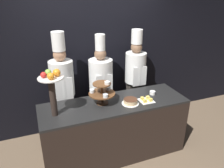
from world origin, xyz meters
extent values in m
plane|color=brown|center=(0.00, 0.00, 0.00)|extent=(14.00, 14.00, 0.00)
cube|color=black|center=(0.00, 1.33, 1.40)|extent=(10.00, 0.06, 2.80)
cube|color=black|center=(0.00, 0.34, 0.43)|extent=(2.12, 0.68, 0.87)
cube|color=black|center=(0.00, 0.34, 0.88)|extent=(2.12, 0.68, 0.03)
cylinder|color=brown|center=(-0.17, 0.39, 0.91)|extent=(0.17, 0.17, 0.02)
cylinder|color=brown|center=(-0.17, 0.39, 1.05)|extent=(0.04, 0.04, 0.31)
cylinder|color=brown|center=(-0.17, 0.39, 1.05)|extent=(0.37, 0.37, 0.02)
cylinder|color=brown|center=(-0.17, 0.39, 1.20)|extent=(0.25, 0.25, 0.02)
cylinder|color=silver|center=(-0.17, 0.25, 1.08)|extent=(0.07, 0.07, 0.04)
cylinder|color=green|center=(-0.17, 0.25, 1.08)|extent=(0.06, 0.06, 0.03)
cylinder|color=silver|center=(-0.05, 0.46, 1.08)|extent=(0.07, 0.07, 0.04)
cylinder|color=red|center=(-0.05, 0.46, 1.08)|extent=(0.06, 0.06, 0.03)
cylinder|color=silver|center=(-0.29, 0.46, 1.08)|extent=(0.07, 0.07, 0.04)
cylinder|color=beige|center=(-0.29, 0.46, 1.08)|extent=(0.06, 0.06, 0.03)
cylinder|color=white|center=(-0.11, 0.33, 1.23)|extent=(0.07, 0.07, 0.04)
cylinder|color=#2D231E|center=(-0.84, 0.31, 1.15)|extent=(0.08, 0.08, 0.51)
cylinder|color=white|center=(-0.84, 0.31, 1.42)|extent=(0.31, 0.31, 0.01)
sphere|color=orange|center=(-0.76, 0.31, 1.47)|extent=(0.09, 0.09, 0.09)
sphere|color=#84B742|center=(-0.86, 0.38, 1.46)|extent=(0.08, 0.08, 0.08)
sphere|color=red|center=(-0.92, 0.32, 1.46)|extent=(0.07, 0.07, 0.07)
sphere|color=orange|center=(-0.84, 0.23, 1.47)|extent=(0.08, 0.08, 0.08)
cylinder|color=white|center=(0.20, 0.23, 0.90)|extent=(0.24, 0.24, 0.01)
cylinder|color=#E0BC89|center=(0.20, 0.23, 0.94)|extent=(0.20, 0.20, 0.06)
cylinder|color=#472819|center=(0.20, 0.23, 0.97)|extent=(0.19, 0.19, 0.01)
cylinder|color=white|center=(0.65, 0.38, 0.93)|extent=(0.09, 0.09, 0.05)
cube|color=white|center=(0.45, 0.22, 0.90)|extent=(0.20, 0.20, 0.01)
cube|color=#EFCC56|center=(0.41, 0.18, 0.93)|extent=(0.04, 0.04, 0.04)
cube|color=#EFCC56|center=(0.50, 0.18, 0.93)|extent=(0.04, 0.04, 0.04)
cube|color=#EFCC56|center=(0.41, 0.26, 0.93)|extent=(0.04, 0.04, 0.04)
cube|color=#EFCC56|center=(0.50, 0.26, 0.93)|extent=(0.04, 0.04, 0.04)
cube|color=black|center=(-0.63, 0.95, 0.43)|extent=(0.27, 0.15, 0.86)
cylinder|color=white|center=(-0.63, 0.95, 1.14)|extent=(0.36, 0.36, 0.55)
cube|color=white|center=(-0.63, 0.78, 1.03)|extent=(0.26, 0.01, 0.35)
sphere|color=#A37556|center=(-0.63, 0.95, 1.51)|extent=(0.19, 0.19, 0.19)
cylinder|color=white|center=(-0.63, 0.95, 1.71)|extent=(0.19, 0.19, 0.28)
cube|color=black|center=(0.00, 0.95, 0.43)|extent=(0.29, 0.16, 0.85)
cylinder|color=white|center=(0.00, 0.95, 1.11)|extent=(0.39, 0.39, 0.51)
cube|color=white|center=(0.00, 0.77, 1.01)|extent=(0.27, 0.01, 0.32)
sphere|color=#846047|center=(0.00, 0.95, 1.46)|extent=(0.19, 0.19, 0.19)
cylinder|color=white|center=(0.00, 0.95, 1.64)|extent=(0.16, 0.16, 0.25)
cube|color=#38332D|center=(0.63, 0.95, 0.45)|extent=(0.27, 0.15, 0.89)
cylinder|color=white|center=(0.63, 0.95, 1.15)|extent=(0.35, 0.35, 0.52)
cube|color=white|center=(0.63, 0.79, 1.05)|extent=(0.25, 0.01, 0.33)
sphere|color=#846047|center=(0.63, 0.95, 1.51)|extent=(0.19, 0.19, 0.19)
cylinder|color=white|center=(0.63, 0.95, 1.68)|extent=(0.18, 0.18, 0.23)
camera|label=1|loc=(-1.02, -2.22, 2.39)|focal=35.00mm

